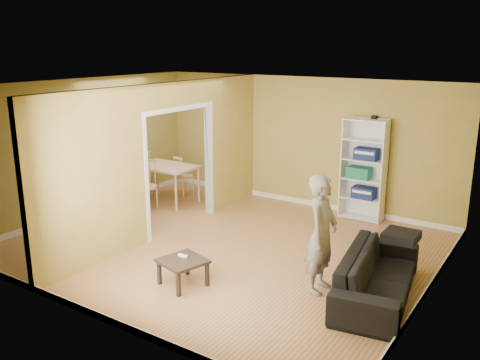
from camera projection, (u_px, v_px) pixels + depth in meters
name	position (u px, v px, depth m)	size (l,w,h in m)	color
room_shell	(223.00, 169.00, 8.05)	(6.50, 6.50, 6.50)	tan
partition	(165.00, 160.00, 8.69)	(0.22, 5.50, 2.60)	#A3823D
wall_speaker	(374.00, 118.00, 9.27)	(0.10, 0.10, 0.10)	black
sofa	(378.00, 268.00, 6.58)	(0.91, 2.12, 0.81)	black
person	(322.00, 224.00, 6.62)	(0.54, 0.69, 1.88)	slate
bookshelf	(364.00, 169.00, 9.49)	(0.80, 0.35, 1.90)	white
paper_box_navy_a	(364.00, 193.00, 9.55)	(0.42, 0.27, 0.22)	navy
paper_box_teal	(359.00, 173.00, 9.52)	(0.42, 0.27, 0.22)	#2D8E6B
paper_box_navy_b	(367.00, 154.00, 9.36)	(0.42, 0.27, 0.21)	navy
coffee_table	(183.00, 263.00, 6.92)	(0.56, 0.56, 0.38)	black
game_controller	(183.00, 256.00, 7.00)	(0.15, 0.04, 0.03)	white
dining_table	(165.00, 169.00, 10.51)	(1.26, 0.84, 0.79)	#DDAD89
chair_left	(140.00, 174.00, 10.95)	(0.46, 0.46, 1.00)	tan
chair_near	(145.00, 185.00, 10.09)	(0.46, 0.46, 1.00)	#D4B58B
chair_far	(184.00, 176.00, 11.05)	(0.41, 0.41, 0.89)	tan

